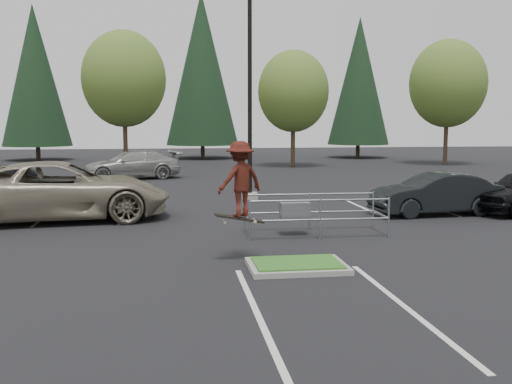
{
  "coord_description": "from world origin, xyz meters",
  "views": [
    {
      "loc": [
        -2.79,
        -13.02,
        3.35
      ],
      "look_at": [
        -0.73,
        1.5,
        1.59
      ],
      "focal_mm": 42.0,
      "sensor_mm": 36.0,
      "label": 1
    }
  ],
  "objects": [
    {
      "name": "light_pole",
      "position": [
        0.5,
        12.0,
        4.56
      ],
      "size": [
        0.7,
        0.6,
        10.12
      ],
      "color": "gray",
      "rests_on": "ground"
    },
    {
      "name": "conif_c",
      "position": [
        14.0,
        39.5,
        6.85
      ],
      "size": [
        5.5,
        5.5,
        12.5
      ],
      "color": "#38281C",
      "rests_on": "ground"
    },
    {
      "name": "decid_b",
      "position": [
        -6.01,
        30.53,
        6.04
      ],
      "size": [
        5.89,
        5.89,
        9.64
      ],
      "color": "#38281C",
      "rests_on": "ground"
    },
    {
      "name": "decid_c",
      "position": [
        5.99,
        29.83,
        5.25
      ],
      "size": [
        5.12,
        5.12,
        8.38
      ],
      "color": "#38281C",
      "rests_on": "ground"
    },
    {
      "name": "car_l_black",
      "position": [
        -8.82,
        11.5,
        0.81
      ],
      "size": [
        5.97,
        3.8,
        1.61
      ],
      "primitive_type": "imported",
      "rotation": [
        0.0,
        0.0,
        1.87
      ],
      "color": "black",
      "rests_on": "ground"
    },
    {
      "name": "car_l_tan",
      "position": [
        -6.5,
        7.67,
        1.0
      ],
      "size": [
        7.54,
        4.18,
        2.0
      ],
      "primitive_type": "imported",
      "rotation": [
        0.0,
        0.0,
        1.7
      ],
      "color": "gray",
      "rests_on": "ground"
    },
    {
      "name": "car_far_silver",
      "position": [
        -5.0,
        22.0,
        0.81
      ],
      "size": [
        5.97,
        3.58,
        1.62
      ],
      "primitive_type": "imported",
      "rotation": [
        0.0,
        0.0,
        4.96
      ],
      "color": "#969692",
      "rests_on": "ground"
    },
    {
      "name": "car_r_charc",
      "position": [
        6.5,
        7.0,
        0.75
      ],
      "size": [
        4.67,
        1.93,
        1.5
      ],
      "primitive_type": "imported",
      "rotation": [
        0.0,
        0.0,
        4.79
      ],
      "color": "black",
      "rests_on": "ground"
    },
    {
      "name": "skateboarder",
      "position": [
        -1.2,
        1.0,
        1.96
      ],
      "size": [
        1.34,
        1.12,
        1.97
      ],
      "rotation": [
        0.0,
        0.0,
        3.61
      ],
      "color": "black",
      "rests_on": "ground"
    },
    {
      "name": "conif_a",
      "position": [
        -14.0,
        40.0,
        7.1
      ],
      "size": [
        5.72,
        5.72,
        13.0
      ],
      "color": "#38281C",
      "rests_on": "ground"
    },
    {
      "name": "conif_b",
      "position": [
        0.0,
        40.5,
        7.85
      ],
      "size": [
        6.38,
        6.38,
        14.5
      ],
      "color": "#38281C",
      "rests_on": "ground"
    },
    {
      "name": "grass_median",
      "position": [
        0.0,
        0.0,
        0.08
      ],
      "size": [
        2.2,
        1.6,
        0.16
      ],
      "color": "gray",
      "rests_on": "ground"
    },
    {
      "name": "ground",
      "position": [
        0.0,
        0.0,
        0.0
      ],
      "size": [
        120.0,
        120.0,
        0.0
      ],
      "primitive_type": "plane",
      "color": "black",
      "rests_on": "ground"
    },
    {
      "name": "stall_lines",
      "position": [
        -1.35,
        6.02,
        0.0
      ],
      "size": [
        22.62,
        17.6,
        0.01
      ],
      "color": "silver",
      "rests_on": "ground"
    },
    {
      "name": "cart_corral",
      "position": [
        0.91,
        4.01,
        0.73
      ],
      "size": [
        4.11,
        1.53,
        1.16
      ],
      "rotation": [
        0.0,
        0.0,
        -0.01
      ],
      "color": "gray",
      "rests_on": "ground"
    },
    {
      "name": "decid_d",
      "position": [
        17.99,
        30.33,
        5.91
      ],
      "size": [
        5.76,
        5.76,
        9.43
      ],
      "color": "#38281C",
      "rests_on": "ground"
    }
  ]
}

